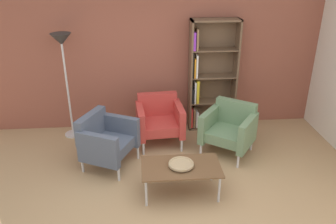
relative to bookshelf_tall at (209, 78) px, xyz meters
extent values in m
plane|color=tan|center=(-0.90, -2.25, -0.92)|extent=(8.32, 8.32, 0.00)
cube|color=brown|center=(-0.90, 0.21, 0.53)|extent=(6.40, 0.12, 2.90)
cube|color=brown|center=(-0.32, -0.02, 0.03)|extent=(0.03, 0.30, 1.90)
cube|color=brown|center=(0.45, -0.02, 0.03)|extent=(0.03, 0.30, 1.90)
cube|color=brown|center=(0.07, -0.02, 0.97)|extent=(0.80, 0.30, 0.03)
cube|color=brown|center=(0.07, -0.02, -0.90)|extent=(0.80, 0.30, 0.03)
cube|color=brown|center=(0.07, 0.12, 0.03)|extent=(0.80, 0.02, 1.90)
cube|color=brown|center=(0.07, -0.02, -0.43)|extent=(0.76, 0.28, 0.02)
cube|color=brown|center=(0.07, -0.02, 0.03)|extent=(0.76, 0.28, 0.02)
cube|color=brown|center=(0.07, -0.02, 0.49)|extent=(0.76, 0.28, 0.02)
cube|color=red|center=(-0.29, -0.06, -0.70)|extent=(0.03, 0.20, 0.36)
cube|color=olive|center=(-0.24, -0.06, -0.70)|extent=(0.03, 0.20, 0.34)
cube|color=white|center=(-0.19, -0.05, -0.74)|extent=(0.04, 0.23, 0.28)
cube|color=black|center=(-0.28, -0.08, -0.28)|extent=(0.04, 0.17, 0.26)
cube|color=white|center=(-0.24, -0.06, -0.23)|extent=(0.03, 0.20, 0.38)
cube|color=yellow|center=(-0.20, -0.05, -0.21)|extent=(0.04, 0.24, 0.40)
cube|color=black|center=(-0.29, -0.08, 0.25)|extent=(0.02, 0.17, 0.41)
cube|color=orange|center=(-0.26, -0.04, 0.21)|extent=(0.02, 0.24, 0.32)
cube|color=white|center=(-0.23, -0.07, 0.24)|extent=(0.03, 0.19, 0.38)
cube|color=purple|center=(-0.28, -0.08, 0.65)|extent=(0.04, 0.17, 0.29)
cube|color=olive|center=(-0.23, -0.05, 0.68)|extent=(0.03, 0.23, 0.34)
cube|color=brown|center=(-0.68, -1.86, -0.53)|extent=(1.00, 0.56, 0.02)
cylinder|color=silver|center=(-1.13, -2.09, -0.73)|extent=(0.03, 0.03, 0.38)
cylinder|color=silver|center=(-0.23, -2.09, -0.73)|extent=(0.03, 0.03, 0.38)
cylinder|color=silver|center=(-1.13, -1.63, -0.73)|extent=(0.03, 0.03, 0.38)
cylinder|color=silver|center=(-0.23, -1.63, -0.73)|extent=(0.03, 0.03, 0.38)
cylinder|color=tan|center=(-0.68, -1.86, -0.51)|extent=(0.13, 0.13, 0.02)
cylinder|color=tan|center=(-0.68, -1.86, -0.49)|extent=(0.32, 0.32, 0.02)
torus|color=tan|center=(-0.68, -1.86, -0.47)|extent=(0.32, 0.32, 0.02)
cube|color=#B73833|center=(-0.87, -0.56, -0.60)|extent=(0.68, 0.63, 0.16)
cube|color=#B73833|center=(-0.89, -0.29, -0.33)|extent=(0.65, 0.17, 0.38)
cube|color=#B73833|center=(-1.18, -0.60, -0.49)|extent=(0.15, 0.63, 0.46)
cube|color=#B73833|center=(-0.56, -0.56, -0.49)|extent=(0.15, 0.63, 0.46)
cylinder|color=silver|center=(-1.15, -0.89, -0.80)|extent=(0.04, 0.04, 0.24)
cylinder|color=silver|center=(-0.55, -0.85, -0.80)|extent=(0.04, 0.04, 0.24)
cylinder|color=silver|center=(-1.19, -0.31, -0.80)|extent=(0.04, 0.04, 0.24)
cylinder|color=silver|center=(-0.59, -0.27, -0.80)|extent=(0.04, 0.04, 0.24)
cube|color=slate|center=(0.15, -0.94, -0.60)|extent=(0.86, 0.85, 0.16)
cube|color=slate|center=(0.31, -0.72, -0.33)|extent=(0.59, 0.47, 0.38)
cube|color=slate|center=(-0.11, -0.78, -0.49)|extent=(0.44, 0.56, 0.46)
cube|color=slate|center=(0.39, -1.14, -0.49)|extent=(0.44, 0.56, 0.46)
cylinder|color=silver|center=(-0.28, -1.02, -0.80)|extent=(0.04, 0.04, 0.24)
cylinder|color=silver|center=(0.21, -1.37, -0.80)|extent=(0.04, 0.04, 0.24)
cylinder|color=silver|center=(0.07, -0.55, -0.80)|extent=(0.04, 0.04, 0.24)
cylinder|color=silver|center=(0.55, -0.90, -0.80)|extent=(0.04, 0.04, 0.24)
cube|color=#4C566B|center=(-1.64, -1.14, -0.60)|extent=(0.80, 0.83, 0.16)
cube|color=#4C566B|center=(-1.88, -1.02, -0.33)|extent=(0.39, 0.63, 0.38)
cube|color=#4C566B|center=(-1.76, -1.43, -0.49)|extent=(0.60, 0.36, 0.46)
cube|color=#4C566B|center=(-1.49, -0.87, -0.49)|extent=(0.60, 0.36, 0.46)
cylinder|color=silver|center=(-1.49, -1.54, -0.80)|extent=(0.04, 0.04, 0.24)
cylinder|color=silver|center=(-1.23, -1.01, -0.80)|extent=(0.04, 0.04, 0.24)
cylinder|color=silver|center=(-2.02, -1.29, -0.80)|extent=(0.04, 0.04, 0.24)
cylinder|color=silver|center=(-1.75, -0.75, -0.80)|extent=(0.04, 0.04, 0.24)
cylinder|color=silver|center=(-2.34, -0.15, -0.90)|extent=(0.28, 0.28, 0.02)
cylinder|color=silver|center=(-2.34, -0.15, -0.07)|extent=(0.03, 0.03, 1.65)
cone|color=#2D2D2D|center=(-2.34, -0.15, 0.73)|extent=(0.32, 0.32, 0.18)
camera|label=1|loc=(-1.14, -5.44, 1.89)|focal=36.44mm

